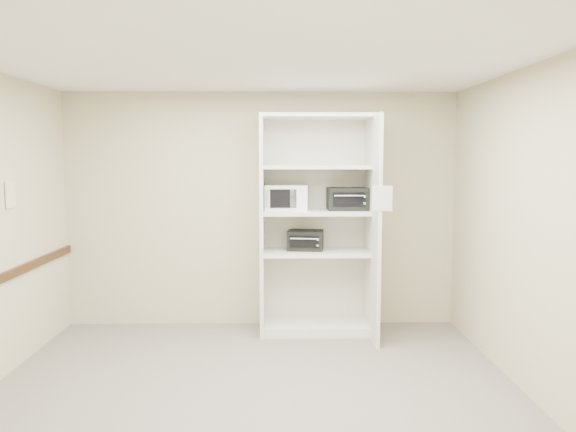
{
  "coord_description": "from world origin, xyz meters",
  "views": [
    {
      "loc": [
        0.2,
        -4.49,
        1.94
      ],
      "look_at": [
        0.3,
        1.38,
        1.34
      ],
      "focal_mm": 35.0,
      "sensor_mm": 36.0,
      "label": 1
    }
  ],
  "objects_px": {
    "shelving_unit": "(320,232)",
    "toaster_oven_lower": "(305,240)",
    "microwave": "(287,197)",
    "toaster_oven_upper": "(347,199)"
  },
  "relations": [
    {
      "from": "toaster_oven_upper",
      "to": "toaster_oven_lower",
      "type": "bearing_deg",
      "value": 178.86
    },
    {
      "from": "toaster_oven_upper",
      "to": "toaster_oven_lower",
      "type": "relative_size",
      "value": 1.11
    },
    {
      "from": "microwave",
      "to": "toaster_oven_lower",
      "type": "xyz_separation_m",
      "value": [
        0.21,
        -0.01,
        -0.48
      ]
    },
    {
      "from": "microwave",
      "to": "shelving_unit",
      "type": "bearing_deg",
      "value": -4.56
    },
    {
      "from": "shelving_unit",
      "to": "toaster_oven_lower",
      "type": "distance_m",
      "value": 0.2
    },
    {
      "from": "shelving_unit",
      "to": "toaster_oven_lower",
      "type": "bearing_deg",
      "value": 163.75
    },
    {
      "from": "toaster_oven_lower",
      "to": "microwave",
      "type": "bearing_deg",
      "value": -174.83
    },
    {
      "from": "shelving_unit",
      "to": "toaster_oven_upper",
      "type": "bearing_deg",
      "value": 8.63
    },
    {
      "from": "microwave",
      "to": "toaster_oven_lower",
      "type": "relative_size",
      "value": 1.19
    },
    {
      "from": "toaster_oven_upper",
      "to": "toaster_oven_lower",
      "type": "height_order",
      "value": "toaster_oven_upper"
    }
  ]
}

